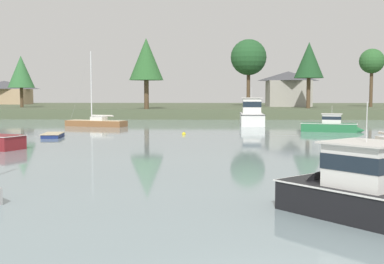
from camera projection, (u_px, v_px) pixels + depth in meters
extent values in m
cube|color=#4C563D|center=(216.00, 109.00, 105.02)|extent=(166.64, 56.58, 1.58)
cube|color=brown|center=(96.00, 125.00, 61.15)|extent=(7.96, 4.39, 1.20)
cube|color=#CCB78E|center=(96.00, 120.00, 61.10)|extent=(7.44, 4.00, 0.04)
cube|color=silver|center=(99.00, 118.00, 60.95)|extent=(2.03, 1.81, 0.46)
cylinder|color=silver|center=(91.00, 86.00, 60.98)|extent=(0.15, 0.15, 8.48)
cylinder|color=silver|center=(103.00, 116.00, 60.74)|extent=(2.96, 1.06, 0.12)
cylinder|color=silver|center=(103.00, 115.00, 60.74)|extent=(2.67, 0.98, 0.14)
cylinder|color=#999999|center=(81.00, 86.00, 61.50)|extent=(2.94, 0.97, 8.43)
cube|color=navy|center=(53.00, 136.00, 45.64)|extent=(1.96, 3.65, 0.49)
cube|color=#C6B289|center=(53.00, 133.00, 45.62)|extent=(2.10, 3.80, 0.05)
cube|color=tan|center=(53.00, 134.00, 45.62)|extent=(1.36, 0.25, 0.03)
cube|color=white|center=(252.00, 122.00, 64.54)|extent=(3.29, 9.41, 2.26)
cone|color=white|center=(250.00, 120.00, 69.16)|extent=(2.70, 2.71, 2.59)
cube|color=black|center=(252.00, 114.00, 64.46)|extent=(3.41, 9.60, 0.05)
cube|color=silver|center=(252.00, 106.00, 64.70)|extent=(2.45, 3.51, 1.99)
cube|color=#19232D|center=(252.00, 104.00, 64.68)|extent=(2.50, 3.58, 0.72)
cube|color=beige|center=(252.00, 98.00, 64.62)|extent=(2.84, 3.94, 0.06)
cylinder|color=silver|center=(252.00, 92.00, 64.57)|extent=(0.03, 0.03, 1.34)
cube|color=#236B3D|center=(329.00, 130.00, 52.41)|extent=(5.92, 3.24, 1.39)
cone|color=#236B3D|center=(357.00, 130.00, 51.54)|extent=(1.96, 1.94, 1.57)
cube|color=silver|center=(329.00, 123.00, 52.36)|extent=(6.05, 3.34, 0.05)
cube|color=silver|center=(332.00, 119.00, 52.23)|extent=(2.21, 1.86, 0.96)
cube|color=#19232D|center=(332.00, 118.00, 52.22)|extent=(2.26, 1.90, 0.35)
cube|color=beige|center=(332.00, 114.00, 52.19)|extent=(2.49, 2.14, 0.06)
cylinder|color=silver|center=(332.00, 110.00, 52.16)|extent=(0.03, 0.03, 0.81)
cube|color=black|center=(382.00, 215.00, 15.33)|extent=(6.15, 6.65, 1.60)
cone|color=black|center=(297.00, 198.00, 17.94)|extent=(2.85, 2.82, 2.15)
cube|color=silver|center=(383.00, 191.00, 15.27)|extent=(6.31, 6.81, 0.05)
cube|color=silver|center=(366.00, 165.00, 15.70)|extent=(2.78, 2.79, 1.39)
cube|color=#19232D|center=(366.00, 161.00, 15.69)|extent=(2.83, 2.85, 0.50)
cube|color=beige|center=(366.00, 143.00, 15.64)|extent=(3.17, 3.17, 0.06)
cylinder|color=silver|center=(367.00, 122.00, 15.59)|extent=(0.03, 0.03, 1.27)
sphere|color=yellow|center=(184.00, 134.00, 48.48)|extent=(0.38, 0.38, 0.38)
torus|color=#333338|center=(184.00, 132.00, 48.47)|extent=(0.12, 0.12, 0.02)
cylinder|color=brown|center=(22.00, 91.00, 89.27)|extent=(0.59, 0.59, 5.86)
cone|color=#336B38|center=(21.00, 72.00, 89.00)|extent=(4.71, 4.71, 5.75)
cylinder|color=brown|center=(146.00, 85.00, 79.19)|extent=(0.75, 0.75, 7.60)
cone|color=#2D602D|center=(146.00, 59.00, 78.87)|extent=(5.47, 5.47, 6.68)
cylinder|color=brown|center=(309.00, 84.00, 83.07)|extent=(0.66, 0.66, 8.25)
cone|color=#1E4723|center=(309.00, 60.00, 82.76)|extent=(4.91, 4.91, 6.00)
cylinder|color=brown|center=(371.00, 87.00, 91.39)|extent=(0.60, 0.60, 7.44)
sphere|color=#2D602D|center=(372.00, 61.00, 91.02)|extent=(4.56, 4.56, 4.56)
cylinder|color=brown|center=(248.00, 86.00, 99.02)|extent=(0.71, 0.71, 8.12)
sphere|color=#235128|center=(249.00, 57.00, 98.59)|extent=(7.16, 7.16, 7.16)
cube|color=#9E998E|center=(288.00, 94.00, 95.66)|extent=(7.93, 7.53, 4.96)
pyramid|color=#47474C|center=(288.00, 76.00, 95.40)|extent=(8.56, 8.14, 1.81)
cube|color=tan|center=(5.00, 97.00, 116.15)|extent=(11.35, 6.31, 3.58)
pyramid|color=#47474C|center=(4.00, 85.00, 115.94)|extent=(12.26, 6.82, 1.93)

